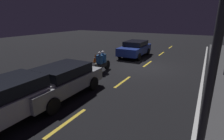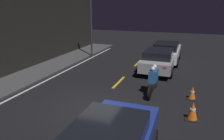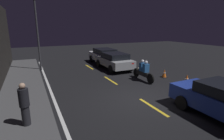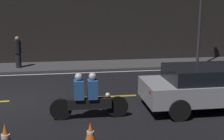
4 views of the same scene
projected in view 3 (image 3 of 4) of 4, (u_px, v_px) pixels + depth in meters
name	position (u px, v px, depth m)	size (l,w,h in m)	color
ground_plane	(140.00, 99.00, 8.74)	(56.00, 56.00, 0.00)	black
raised_curb	(22.00, 122.00, 6.50)	(28.00, 2.26, 0.11)	#424244
lane_dash_c	(153.00, 107.00, 7.86)	(2.00, 0.14, 0.01)	gold
lane_dash_d	(111.00, 80.00, 11.80)	(2.00, 0.14, 0.01)	gold
lane_dash_e	(89.00, 67.00, 15.74)	(2.00, 0.14, 0.01)	gold
lane_solid_kerb	(60.00, 116.00, 7.10)	(25.20, 0.14, 0.01)	silver
hatchback_silver	(114.00, 60.00, 14.92)	(4.26, 1.96, 1.39)	#9EA0A5
sedan_white	(104.00, 55.00, 17.17)	(4.24, 1.93, 1.47)	silver
motorcycle	(144.00, 71.00, 11.68)	(2.31, 0.37, 1.39)	black
traffic_cone_near	(187.00, 80.00, 10.76)	(0.48, 0.48, 0.69)	black
traffic_cone_mid	(164.00, 73.00, 12.46)	(0.41, 0.41, 0.59)	black
pedestrian	(24.00, 104.00, 6.06)	(0.34, 0.34, 1.56)	black
street_lamp	(37.00, 31.00, 13.82)	(0.28, 0.28, 5.76)	#333338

